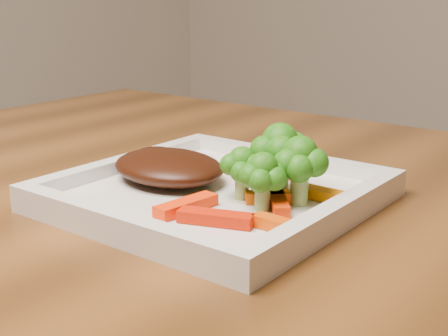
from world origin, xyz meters
The scene contains 13 objects.
plate centered at (-0.30, 0.06, 0.76)m, with size 0.27×0.27×0.01m, color white.
steak centered at (-0.36, 0.06, 0.78)m, with size 0.12×0.10×0.03m, color #361408.
broccoli_0 centered at (-0.25, 0.09, 0.80)m, with size 0.06×0.06×0.07m, color #206110, non-canonical shape.
broccoli_1 centered at (-0.22, 0.08, 0.79)m, with size 0.06×0.06×0.06m, color #126210, non-canonical shape.
broccoli_2 centered at (-0.24, 0.04, 0.79)m, with size 0.05×0.05×0.06m, color #126D12, non-canonical shape.
broccoli_3 centered at (-0.27, 0.06, 0.79)m, with size 0.05×0.05×0.06m, color #196F12, non-canonical shape.
carrot_0 centered at (-0.25, -0.01, 0.77)m, with size 0.06×0.02×0.01m, color red.
carrot_1 centered at (-0.20, 0.01, 0.77)m, with size 0.05×0.01×0.01m, color #D14303.
carrot_2 centered at (-0.29, 0.00, 0.77)m, with size 0.06×0.02×0.01m, color #FF2D04.
carrot_3 centered at (-0.20, 0.10, 0.77)m, with size 0.06×0.02×0.01m, color orange.
carrot_4 centered at (-0.29, 0.12, 0.77)m, with size 0.06×0.02×0.01m, color orange.
carrot_5 centered at (-0.23, 0.05, 0.77)m, with size 0.05×0.01×0.01m, color red.
carrot_6 centered at (-0.24, 0.06, 0.77)m, with size 0.05×0.01×0.01m, color #E04F03.
Camera 1 is at (0.05, -0.39, 0.95)m, focal length 50.00 mm.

